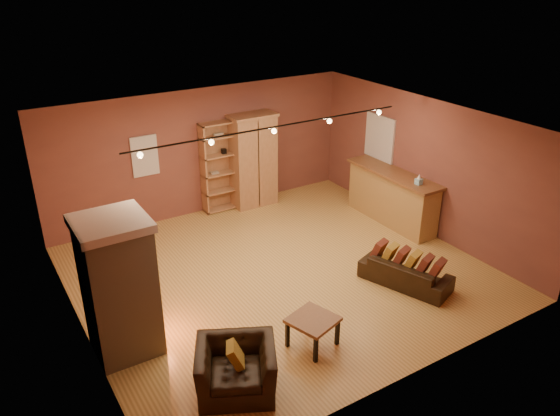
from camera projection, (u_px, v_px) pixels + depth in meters
floor at (280, 273)px, 10.05m from camera, size 7.00×7.00×0.00m
ceiling at (280, 125)px, 8.88m from camera, size 7.00×7.00×0.00m
back_wall at (202, 152)px, 11.98m from camera, size 7.00×0.02×2.80m
left_wall at (72, 256)px, 7.79m from camera, size 0.02×6.50×2.80m
right_wall at (426, 166)px, 11.14m from camera, size 0.02×6.50×2.80m
fireplace at (120, 287)px, 7.69m from camera, size 1.01×0.98×2.12m
back_window at (145, 156)px, 11.28m from camera, size 0.56×0.04×0.86m
bookcase at (219, 166)px, 12.20m from camera, size 0.84×0.33×2.06m
armoire at (253, 160)px, 12.43m from camera, size 1.06×0.61×2.16m
bar_counter at (392, 197)px, 11.79m from camera, size 0.64×2.40×1.15m
tissue_box at (419, 180)px, 10.90m from camera, size 0.11×0.11×0.21m
right_window at (380, 137)px, 12.11m from camera, size 0.05×0.90×1.00m
loveseat at (406, 268)px, 9.56m from camera, size 0.98×1.66×0.70m
armchair at (236, 362)px, 7.16m from camera, size 1.24×1.08×0.91m
coffee_table at (313, 322)px, 8.01m from camera, size 0.79×0.79×0.48m
track_rail at (274, 129)px, 9.08m from camera, size 5.20×0.09×0.13m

